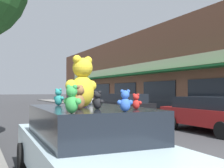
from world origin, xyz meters
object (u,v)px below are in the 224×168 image
Objects in this scene: teddy_bear_teal at (59,97)px; teddy_bear_black at (97,100)px; teddy_bear_red at (136,102)px; teddy_bear_green at (72,99)px; teddy_bear_purple at (82,96)px; parked_car_far_right at (124,104)px; parked_car_far_center at (212,113)px; teddy_bear_brown at (79,98)px; teddy_bear_giant at (82,82)px; teddy_bear_blue at (125,101)px; teddy_bear_white at (90,97)px; teddy_bear_cream at (72,100)px; plush_art_car at (88,146)px.

teddy_bear_black is (0.24, -1.34, -0.02)m from teddy_bear_teal.
teddy_bear_red is 0.67× the size of teddy_bear_green.
teddy_bear_black is (-0.30, -1.49, -0.04)m from teddy_bear_purple.
teddy_bear_green is 14.70m from parked_car_far_right.
parked_car_far_center is (7.59, 5.14, -0.79)m from teddy_bear_green.
teddy_bear_brown is 1.34m from teddy_bear_teal.
teddy_bear_teal is 1.17× the size of teddy_bear_black.
parked_car_far_center is at bearing -90.00° from parked_car_far_right.
teddy_bear_blue is at bearing 76.68° from teddy_bear_giant.
teddy_bear_brown is (0.30, 0.58, 0.00)m from teddy_bear_green.
teddy_bear_white is at bearing -61.54° from teddy_bear_green.
teddy_bear_cream is at bearing -52.14° from teddy_bear_green.
teddy_bear_white is at bearing 151.07° from teddy_bear_purple.
teddy_bear_black is at bearing 72.24° from teddy_bear_giant.
teddy_bear_giant is 0.20× the size of parked_car_far_right.
teddy_bear_red is at bearing 122.42° from teddy_bear_purple.
teddy_bear_purple is 2.13m from teddy_bear_blue.
teddy_bear_black is (-0.13, 0.64, -0.01)m from teddy_bear_blue.
teddy_bear_green is at bearing 3.70° from teddy_bear_white.
teddy_bear_white reaches higher than parked_car_far_right.
teddy_bear_brown is (0.00, -0.34, 0.04)m from teddy_bear_cream.
parked_car_far_right is at bearing -100.36° from teddy_bear_blue.
teddy_bear_white reaches higher than teddy_bear_black.
parked_car_far_center is (7.23, 3.22, -0.78)m from teddy_bear_teal.
teddy_bear_giant reaches higher than teddy_bear_white.
parked_car_far_center is at bearing -124.70° from teddy_bear_blue.
parked_car_far_center is at bearing -90.04° from teddy_bear_green.
plush_art_car is at bearing -105.81° from teddy_bear_cream.
teddy_bear_white is (0.70, 1.00, 0.02)m from teddy_bear_cream.
plush_art_car is at bearing -167.65° from teddy_bear_brown.
parked_car_far_right is at bearing -77.25° from teddy_bear_cream.
teddy_bear_purple is 0.98× the size of teddy_bear_brown.
teddy_bear_brown is 14.05m from parked_car_far_right.
teddy_bear_red reaches higher than parked_car_far_right.
teddy_bear_black is at bearing 104.50° from teddy_bear_purple.
teddy_bear_teal is (-0.30, 0.80, 0.82)m from plush_art_car.
teddy_bear_red reaches higher than plush_art_car.
teddy_bear_red is (0.20, -1.78, -0.06)m from teddy_bear_purple.
teddy_bear_red is at bearing -59.54° from plush_art_car.
plush_art_car is 1.08m from teddy_bear_giant.
teddy_bear_purple is 1.51× the size of teddy_bear_red.
teddy_bear_red is (0.53, -0.88, -0.31)m from teddy_bear_giant.
teddy_bear_red is at bearing 34.53° from teddy_bear_white.
teddy_bear_green is 0.08× the size of parked_car_far_right.
teddy_bear_teal is at bearing -61.37° from teddy_bear_blue.
teddy_bear_white is at bearing -140.64° from teddy_bear_giant.
teddy_bear_green is at bearing 100.35° from teddy_bear_black.
plush_art_car is 13.60× the size of teddy_bear_green.
teddy_bear_giant is 0.20× the size of parked_car_far_center.
teddy_bear_purple reaches higher than teddy_bear_cream.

